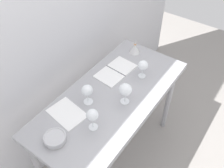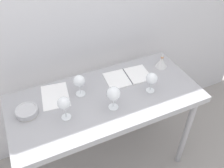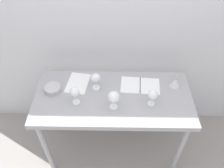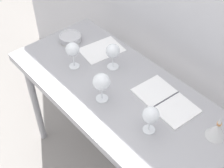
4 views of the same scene
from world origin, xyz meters
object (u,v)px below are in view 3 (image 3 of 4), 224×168
object	(u,v)px
wine_glass_far_left	(96,78)
wine_glass_near_left	(75,92)
wine_glass_near_right	(153,95)
tasting_sheet_upper	(78,83)
wine_glass_near_center	(114,97)
open_notebook	(140,86)
tasting_bowl	(53,88)
decanter_funnel	(176,82)

from	to	relation	value
wine_glass_far_left	wine_glass_near_left	size ratio (longest dim) A/B	0.96
wine_glass_near_right	tasting_sheet_upper	size ratio (longest dim) A/B	0.60
wine_glass_near_center	wine_glass_far_left	distance (m)	0.28
open_notebook	tasting_bowl	world-z (taller)	tasting_bowl
wine_glass_near_left	wine_glass_near_center	bearing A→B (deg)	-8.27
open_notebook	decanter_funnel	bearing A→B (deg)	6.41
wine_glass_near_center	wine_glass_near_left	size ratio (longest dim) A/B	1.01
wine_glass_near_center	wine_glass_near_right	size ratio (longest dim) A/B	1.11
tasting_bowl	decanter_funnel	xyz separation A→B (m)	(1.12, 0.08, 0.02)
wine_glass_near_center	decanter_funnel	xyz separation A→B (m)	(0.56, 0.26, -0.08)
wine_glass_near_center	wine_glass_far_left	xyz separation A→B (m)	(-0.16, 0.22, -0.01)
wine_glass_near_left	open_notebook	xyz separation A→B (m)	(0.57, 0.21, -0.12)
wine_glass_near_left	open_notebook	world-z (taller)	wine_glass_near_left
wine_glass_near_left	tasting_sheet_upper	distance (m)	0.26
wine_glass_near_center	wine_glass_near_right	world-z (taller)	wine_glass_near_center
wine_glass_near_right	decanter_funnel	world-z (taller)	wine_glass_near_right
tasting_sheet_upper	wine_glass_far_left	bearing A→B (deg)	-9.42
tasting_bowl	decanter_funnel	world-z (taller)	decanter_funnel
wine_glass_near_left	wine_glass_far_left	bearing A→B (deg)	47.62
wine_glass_near_center	wine_glass_near_right	xyz separation A→B (m)	(0.32, 0.04, -0.01)
wine_glass_near_left	tasting_bowl	world-z (taller)	wine_glass_near_left
wine_glass_far_left	wine_glass_near_left	xyz separation A→B (m)	(-0.16, -0.18, 0.01)
wine_glass_near_right	open_notebook	distance (m)	0.25
open_notebook	tasting_bowl	xyz separation A→B (m)	(-0.80, -0.07, 0.02)
wine_glass_near_left	open_notebook	size ratio (longest dim) A/B	0.47
open_notebook	tasting_sheet_upper	size ratio (longest dim) A/B	1.39
wine_glass_far_left	tasting_sheet_upper	world-z (taller)	wine_glass_far_left
wine_glass_near_left	open_notebook	distance (m)	0.62
tasting_sheet_upper	decanter_funnel	distance (m)	0.90
tasting_sheet_upper	tasting_bowl	bearing A→B (deg)	-147.75
wine_glass_near_right	wine_glass_near_left	bearing A→B (deg)	179.45
wine_glass_near_left	wine_glass_near_right	bearing A→B (deg)	-0.55
wine_glass_near_center	open_notebook	size ratio (longest dim) A/B	0.48
wine_glass_near_center	tasting_sheet_upper	world-z (taller)	wine_glass_near_center
tasting_sheet_upper	decanter_funnel	xyz separation A→B (m)	(0.90, -0.02, 0.04)
tasting_sheet_upper	wine_glass_near_center	bearing A→B (deg)	-31.38
wine_glass_near_center	open_notebook	distance (m)	0.37
open_notebook	wine_glass_near_left	bearing A→B (deg)	-155.56
decanter_funnel	wine_glass_near_right	bearing A→B (deg)	-137.33
wine_glass_near_right	open_notebook	bearing A→B (deg)	110.42
decanter_funnel	wine_glass_far_left	bearing A→B (deg)	-176.86
wine_glass_near_center	wine_glass_near_right	distance (m)	0.32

